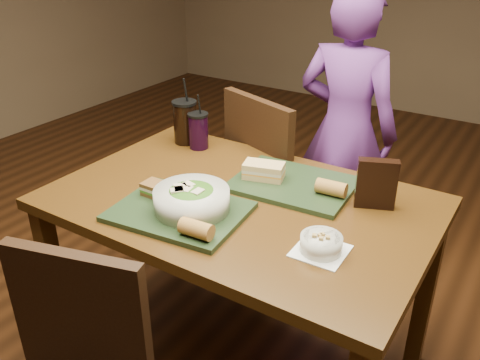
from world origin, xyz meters
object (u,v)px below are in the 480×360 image
at_px(sandwich_near, 157,189).
at_px(sandwich_far, 264,171).
at_px(chair_far, 268,182).
at_px(cup_berry, 198,130).
at_px(tray_far, 293,184).
at_px(cup_cola, 185,122).
at_px(diner, 346,131).
at_px(soup_bowl, 321,244).
at_px(dining_table, 240,220).
at_px(baguette_near, 196,229).
at_px(baguette_far, 331,188).
at_px(chip_bag, 376,184).
at_px(tray_near, 179,212).
at_px(salad_bowl, 192,198).

distance_m(sandwich_near, sandwich_far, 0.40).
bearing_deg(chair_far, cup_berry, -129.48).
bearing_deg(sandwich_near, tray_far, 44.67).
bearing_deg(cup_cola, diner, 52.43).
height_order(sandwich_near, sandwich_far, sandwich_far).
bearing_deg(soup_bowl, sandwich_near, -178.42).
bearing_deg(chair_far, sandwich_near, -93.69).
distance_m(dining_table, chair_far, 0.58).
relative_size(soup_bowl, cup_berry, 0.64).
bearing_deg(diner, baguette_near, 92.34).
bearing_deg(baguette_far, tray_far, 173.56).
distance_m(dining_table, chip_bag, 0.49).
bearing_deg(tray_near, tray_far, 59.58).
distance_m(tray_far, sandwich_near, 0.49).
height_order(tray_near, soup_bowl, soup_bowl).
bearing_deg(tray_near, dining_table, 61.53).
relative_size(tray_near, soup_bowl, 2.78).
height_order(dining_table, cup_berry, cup_berry).
distance_m(soup_bowl, sandwich_near, 0.60).
xyz_separation_m(baguette_far, chip_bag, (0.14, 0.03, 0.04)).
bearing_deg(chip_bag, sandwich_near, -173.60).
distance_m(tray_near, tray_far, 0.44).
relative_size(salad_bowl, sandwich_far, 1.52).
distance_m(salad_bowl, baguette_near, 0.16).
bearing_deg(baguette_far, sandwich_near, -146.96).
bearing_deg(sandwich_far, baguette_far, 2.44).
distance_m(baguette_near, cup_berry, 0.72).
bearing_deg(chip_bag, baguette_far, 169.75).
relative_size(tray_far, sandwich_near, 4.36).
height_order(cup_cola, chip_bag, cup_cola).
distance_m(chair_far, salad_bowl, 0.77).
distance_m(chair_far, sandwich_near, 0.74).
bearing_deg(sandwich_far, cup_berry, 161.19).
bearing_deg(salad_bowl, sandwich_near, 175.17).
bearing_deg(soup_bowl, sandwich_far, 140.82).
bearing_deg(sandwich_far, dining_table, -92.48).
bearing_deg(tray_near, cup_cola, 126.17).
bearing_deg(tray_far, chip_bag, 2.68).
xyz_separation_m(chair_far, soup_bowl, (0.56, -0.68, 0.24)).
height_order(chair_far, baguette_near, chair_far).
height_order(diner, sandwich_far, diner).
bearing_deg(cup_berry, baguette_far, -10.68).
relative_size(dining_table, soup_bowl, 8.61).
relative_size(tray_far, soup_bowl, 2.78).
xyz_separation_m(diner, sandwich_near, (-0.25, -1.10, 0.09)).
relative_size(tray_near, baguette_far, 4.04).
distance_m(cup_cola, cup_berry, 0.09).
height_order(salad_bowl, chip_bag, chip_bag).
xyz_separation_m(baguette_near, baguette_far, (0.23, 0.46, 0.00)).
bearing_deg(sandwich_near, baguette_near, -26.29).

